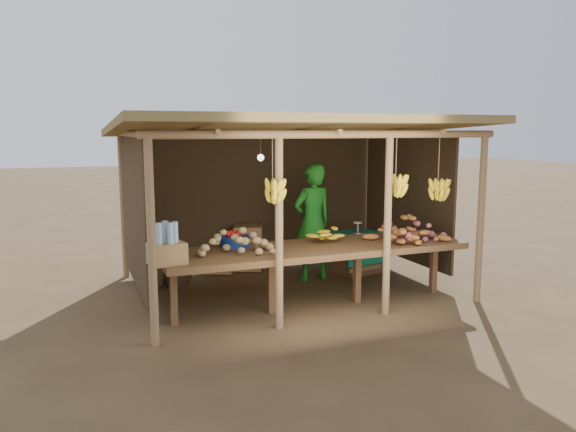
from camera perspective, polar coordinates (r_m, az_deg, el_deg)
name	(u,v)px	position (r m, az deg, el deg)	size (l,w,h in m)	color
ground	(288,288)	(8.13, 0.00, -7.34)	(60.00, 60.00, 0.00)	brown
stall_structure	(295,156)	(7.74, 0.72, 6.16)	(4.70, 3.50, 2.43)	#94714C
counter	(316,251)	(7.10, 2.83, -3.56)	(3.90, 1.05, 0.80)	brown
potato_heap	(236,239)	(6.60, -5.32, -2.38)	(0.93, 0.56, 0.36)	#A58855
sweet_potato_heap	(408,228)	(7.49, 12.07, -1.23)	(0.91, 0.55, 0.36)	#AB662C
onion_heap	(416,228)	(7.57, 12.85, -1.16)	(0.80, 0.48, 0.36)	#A5505D
banana_pile	(327,230)	(7.27, 4.00, -1.41)	(0.56, 0.33, 0.35)	yellow
tomato_basin	(235,240)	(7.08, -5.42, -2.45)	(0.38, 0.38, 0.20)	navy
bottle_box	(167,248)	(6.26, -12.20, -3.17)	(0.42, 0.36, 0.47)	#9C7746
vendor	(313,222)	(8.41, 2.53, -0.65)	(0.64, 0.42, 1.76)	#1A751C
tarp_crate	(357,251)	(9.03, 7.03, -3.52)	(0.81, 0.73, 0.84)	brown
carton_stack	(239,252)	(9.03, -5.05, -3.68)	(1.03, 0.50, 0.71)	#9C7746
burlap_sacks	(163,270)	(8.30, -12.59, -5.37)	(0.83, 0.44, 0.59)	#41301E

